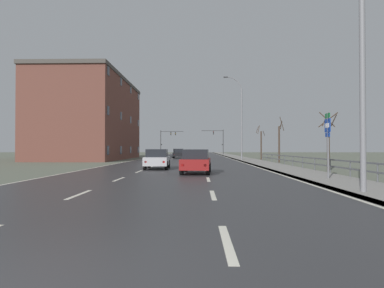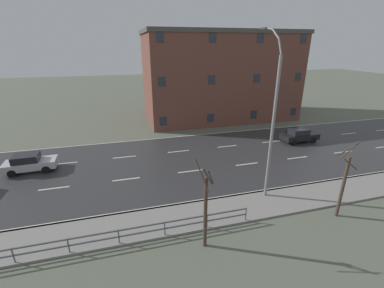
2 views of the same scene
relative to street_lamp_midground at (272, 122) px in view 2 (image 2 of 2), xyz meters
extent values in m
cube|color=#5B6051|center=(-7.45, 9.42, -5.63)|extent=(160.00, 160.00, 0.12)
cube|color=beige|center=(-9.78, -14.98, -5.55)|extent=(0.16, 2.20, 0.01)
cube|color=beige|center=(-9.78, -9.58, -5.55)|extent=(0.16, 2.20, 0.01)
cube|color=beige|center=(-9.78, -4.18, -5.55)|extent=(0.16, 2.20, 0.01)
cube|color=beige|center=(-9.78, 1.22, -5.55)|extent=(0.16, 2.20, 0.01)
cube|color=beige|center=(-9.78, 6.62, -5.55)|extent=(0.16, 2.20, 0.01)
cube|color=beige|center=(-9.78, 12.02, -5.55)|extent=(0.16, 2.20, 0.01)
cube|color=beige|center=(-9.78, 17.42, -5.55)|extent=(0.16, 2.20, 0.01)
cube|color=beige|center=(-9.78, 22.82, -5.55)|extent=(0.16, 2.20, 0.01)
cube|color=beige|center=(-5.12, -14.98, -5.55)|extent=(0.16, 2.20, 0.01)
cube|color=beige|center=(-5.12, -9.58, -5.55)|extent=(0.16, 2.20, 0.01)
cube|color=beige|center=(-5.12, -4.18, -5.55)|extent=(0.16, 2.20, 0.01)
cube|color=beige|center=(-5.12, 1.22, -5.55)|extent=(0.16, 2.20, 0.01)
cube|color=beige|center=(-5.12, 6.62, -5.55)|extent=(0.16, 2.20, 0.01)
cube|color=beige|center=(-5.12, 12.02, -5.55)|extent=(0.16, 2.20, 0.01)
cube|color=beige|center=(-5.12, 17.42, -5.55)|extent=(0.16, 2.20, 0.01)
cube|color=beige|center=(-14.30, 21.42, -5.55)|extent=(0.16, 120.00, 0.01)
cylinder|color=#515459|center=(2.40, -15.27, -5.07)|extent=(0.07, 0.07, 1.00)
cylinder|color=#515459|center=(2.40, -12.75, -5.07)|extent=(0.07, 0.07, 1.00)
cylinder|color=#515459|center=(2.40, -10.23, -5.07)|extent=(0.07, 0.07, 1.00)
cylinder|color=#515459|center=(2.40, -7.71, -5.07)|extent=(0.07, 0.07, 1.00)
cylinder|color=#515459|center=(2.40, -5.19, -5.07)|extent=(0.07, 0.07, 1.00)
cylinder|color=#515459|center=(2.40, -2.67, -5.07)|extent=(0.07, 0.07, 1.00)
cylinder|color=slate|center=(0.15, 0.00, -0.70)|extent=(0.20, 0.20, 9.73)
cylinder|color=slate|center=(-0.05, 0.00, 4.60)|extent=(0.51, 0.11, 0.92)
cylinder|color=slate|center=(-0.65, 0.00, 5.31)|extent=(0.85, 0.11, 0.64)
cylinder|color=slate|center=(-1.52, 0.00, 5.67)|extent=(0.97, 0.11, 0.28)
cube|color=#333335|center=(-1.99, 0.00, 5.71)|extent=(0.56, 0.24, 0.12)
cube|color=#B7B7BC|center=(-8.89, -17.42, -4.92)|extent=(1.90, 4.16, 0.64)
cube|color=black|center=(-8.89, -17.67, -4.30)|extent=(1.63, 2.05, 0.60)
cube|color=slate|center=(-8.92, -16.72, -4.32)|extent=(1.41, 0.13, 0.51)
cylinder|color=black|center=(-8.13, -16.13, -5.24)|extent=(0.24, 0.67, 0.66)
cylinder|color=black|center=(-9.75, -16.18, -5.24)|extent=(0.24, 0.67, 0.66)
cylinder|color=black|center=(-8.04, -18.67, -5.24)|extent=(0.24, 0.67, 0.66)
cylinder|color=black|center=(-9.66, -18.72, -5.24)|extent=(0.24, 0.67, 0.66)
cube|color=red|center=(-9.48, -19.47, -4.92)|extent=(0.16, 0.05, 0.14)
cube|color=red|center=(-8.16, -19.43, -4.92)|extent=(0.16, 0.05, 0.14)
cube|color=black|center=(-9.00, 9.62, -4.92)|extent=(1.85, 4.14, 0.64)
cube|color=black|center=(-9.00, 9.37, -4.30)|extent=(1.60, 2.03, 0.60)
cube|color=slate|center=(-9.02, 10.32, -4.32)|extent=(1.41, 0.11, 0.51)
cylinder|color=black|center=(-8.22, 10.91, -5.24)|extent=(0.23, 0.66, 0.66)
cylinder|color=black|center=(-9.84, 10.88, -5.24)|extent=(0.23, 0.66, 0.66)
cylinder|color=black|center=(-8.17, 8.37, -5.24)|extent=(0.23, 0.66, 0.66)
cylinder|color=black|center=(-9.78, 8.34, -5.24)|extent=(0.23, 0.66, 0.66)
cube|color=red|center=(-9.62, 7.58, -4.92)|extent=(0.16, 0.04, 0.14)
cube|color=red|center=(-8.30, 7.61, -4.92)|extent=(0.16, 0.04, 0.14)
cube|color=brown|center=(-22.00, 4.81, 0.27)|extent=(10.69, 21.09, 11.67)
cube|color=#4C4742|center=(-22.00, 4.81, 6.35)|extent=(10.90, 21.52, 0.50)
cube|color=#282D38|center=(-16.63, -4.54, -4.17)|extent=(0.04, 0.90, 1.10)
cube|color=#282D38|center=(-16.63, 1.69, -4.17)|extent=(0.04, 0.90, 1.10)
cube|color=#282D38|center=(-16.63, 7.92, -4.17)|extent=(0.04, 0.90, 1.10)
cube|color=#282D38|center=(-16.63, 14.15, -4.17)|extent=(0.04, 0.90, 1.10)
cube|color=#282D38|center=(-16.63, -4.54, 0.67)|extent=(0.04, 0.90, 1.10)
cube|color=#282D38|center=(-16.63, 1.69, 0.67)|extent=(0.04, 0.90, 1.10)
cube|color=#282D38|center=(-16.63, 7.92, 0.67)|extent=(0.04, 0.90, 1.10)
cube|color=#282D38|center=(-16.63, 14.15, 0.67)|extent=(0.04, 0.90, 1.10)
cube|color=#282D38|center=(-16.63, -4.54, 5.50)|extent=(0.04, 0.90, 1.10)
cube|color=#282D38|center=(-16.63, 1.69, 5.50)|extent=(0.04, 0.90, 1.10)
cube|color=#282D38|center=(-16.63, 7.92, 5.50)|extent=(0.04, 0.90, 1.10)
cube|color=#282D38|center=(-16.63, 14.15, 5.50)|extent=(0.04, 0.90, 1.10)
cylinder|color=#423328|center=(3.69, -5.75, -3.46)|extent=(0.20, 0.20, 4.21)
cylinder|color=#423328|center=(3.88, -5.58, -1.28)|extent=(0.38, 0.46, 0.99)
cylinder|color=#423328|center=(3.93, -6.05, -1.10)|extent=(0.66, 0.56, 1.61)
cylinder|color=#423328|center=(3.92, -5.75, -1.20)|extent=(0.08, 0.52, 0.95)
cylinder|color=#423328|center=(3.41, 3.25, -3.51)|extent=(0.20, 0.20, 4.12)
cylinder|color=#423328|center=(2.94, 3.56, -1.18)|extent=(0.60, 1.04, 1.05)
cylinder|color=#423328|center=(3.11, 3.47, -1.19)|extent=(0.50, 0.68, 1.32)
cylinder|color=#423328|center=(3.75, 3.02, -1.74)|extent=(0.45, 0.76, 0.70)
camera|label=1|loc=(-5.60, -41.97, -3.93)|focal=29.10mm
camera|label=2|loc=(14.41, -9.44, 4.68)|focal=24.32mm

